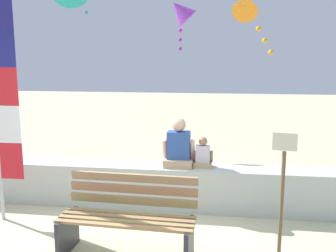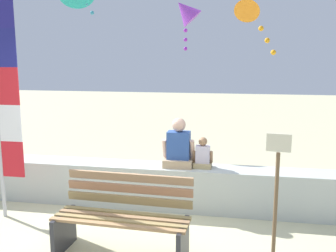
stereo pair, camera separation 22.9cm
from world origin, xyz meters
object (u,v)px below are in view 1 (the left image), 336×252
kite_purple (181,11)px  flag_banner (2,95)px  park_bench (128,220)px  person_adult (179,147)px  kite_orange (247,6)px  person_child (203,155)px  sign_post (282,192)px

kite_purple → flag_banner: bearing=-123.5°
flag_banner → kite_purple: size_ratio=2.88×
park_bench → person_adult: bearing=74.5°
park_bench → kite_orange: kite_orange is taller
person_child → flag_banner: (-2.61, -0.77, 0.92)m
park_bench → sign_post: 1.71m
person_adult → kite_purple: (-0.23, 2.29, 2.20)m
park_bench → flag_banner: (-1.85, 0.69, 1.32)m
kite_purple → sign_post: size_ratio=0.73×
park_bench → kite_orange: size_ratio=1.51×
park_bench → person_adult: size_ratio=2.14×
park_bench → flag_banner: size_ratio=0.50×
person_adult → person_child: person_adult is taller
kite_purple → kite_orange: 1.90m
kite_orange → sign_post: size_ratio=0.69×
person_adult → person_child: bearing=0.1°
park_bench → person_child: 1.70m
park_bench → kite_purple: size_ratio=1.44×
person_child → flag_banner: 2.87m
person_adult → sign_post: bearing=-51.6°
sign_post → flag_banner: bearing=167.1°
flag_banner → person_adult: bearing=18.8°
person_adult → person_child: (0.35, 0.00, -0.11)m
flag_banner → sign_post: size_ratio=2.09×
person_adult → sign_post: sign_post is taller
person_adult → flag_banner: size_ratio=0.23×
park_bench → flag_banner: 2.38m
person_adult → kite_purple: 3.18m
person_adult → kite_orange: kite_orange is taller
person_adult → kite_orange: 2.43m
person_child → sign_post: bearing=-60.5°
sign_post → kite_orange: bearing=96.8°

